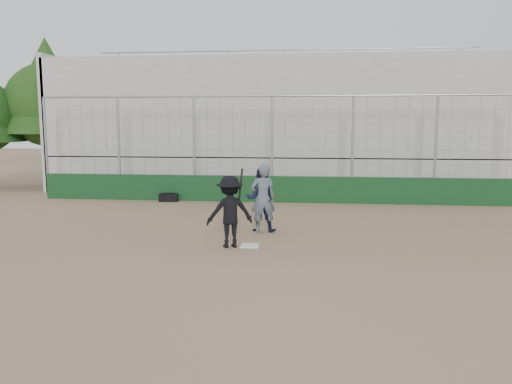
# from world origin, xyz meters

# --- Properties ---
(ground) EXTENTS (90.00, 90.00, 0.00)m
(ground) POSITION_xyz_m (0.00, 0.00, 0.00)
(ground) COLOR brown
(ground) RESTS_ON ground
(home_plate) EXTENTS (0.44, 0.44, 0.02)m
(home_plate) POSITION_xyz_m (0.00, 0.00, 0.01)
(home_plate) COLOR white
(home_plate) RESTS_ON ground
(backstop) EXTENTS (18.10, 0.25, 4.04)m
(backstop) POSITION_xyz_m (0.00, 7.00, 0.96)
(backstop) COLOR #103317
(backstop) RESTS_ON ground
(bleachers) EXTENTS (20.25, 6.70, 6.98)m
(bleachers) POSITION_xyz_m (0.00, 11.95, 2.92)
(bleachers) COLOR #A1A1A1
(bleachers) RESTS_ON ground
(tree_left) EXTENTS (4.48, 4.48, 7.00)m
(tree_left) POSITION_xyz_m (-11.00, 11.00, 4.39)
(tree_left) COLOR #392715
(tree_left) RESTS_ON ground
(batter_at_plate) EXTENTS (1.28, 1.00, 1.90)m
(batter_at_plate) POSITION_xyz_m (-0.47, -0.11, 0.87)
(batter_at_plate) COLOR black
(batter_at_plate) RESTS_ON ground
(catcher_crouched) EXTENTS (0.94, 0.77, 1.20)m
(catcher_crouched) POSITION_xyz_m (0.11, 1.72, 0.60)
(catcher_crouched) COLOR black
(catcher_crouched) RESTS_ON ground
(umpire) EXTENTS (0.80, 0.65, 1.71)m
(umpire) POSITION_xyz_m (0.17, 1.60, 0.85)
(umpire) COLOR #515A67
(umpire) RESTS_ON ground
(equipment_bag) EXTENTS (0.74, 0.38, 0.34)m
(equipment_bag) POSITION_xyz_m (-3.97, 6.67, 0.15)
(equipment_bag) COLOR black
(equipment_bag) RESTS_ON ground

